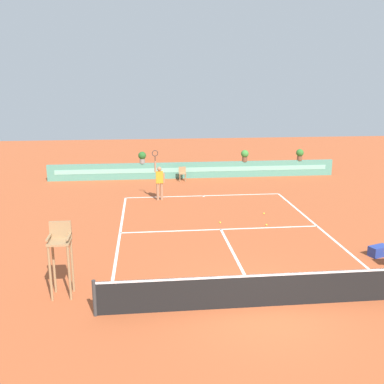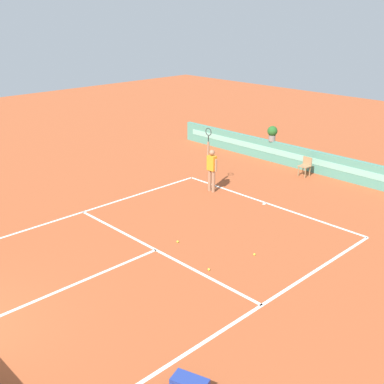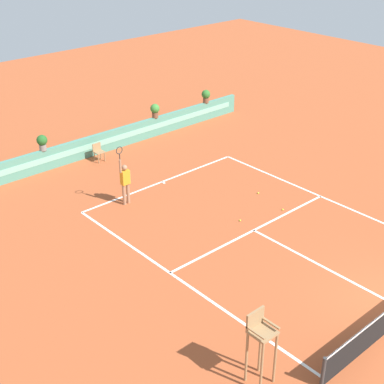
{
  "view_description": "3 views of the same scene",
  "coord_description": "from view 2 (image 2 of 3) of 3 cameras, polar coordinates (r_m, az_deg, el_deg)",
  "views": [
    {
      "loc": [
        -3.0,
        -10.44,
        5.91
      ],
      "look_at": [
        -0.93,
        8.85,
        1.0
      ],
      "focal_mm": 40.9,
      "sensor_mm": 36.0,
      "label": 1
    },
    {
      "loc": [
        10.25,
        -1.97,
        6.93
      ],
      "look_at": [
        -0.93,
        8.85,
        1.0
      ],
      "focal_mm": 45.1,
      "sensor_mm": 36.0,
      "label": 2
    },
    {
      "loc": [
        -13.9,
        -5.67,
        11.13
      ],
      "look_at": [
        -0.93,
        8.85,
        1.0
      ],
      "focal_mm": 53.02,
      "sensor_mm": 36.0,
      "label": 3
    }
  ],
  "objects": [
    {
      "name": "court_lines",
      "position": [
        15.12,
        -3.37,
        -6.45
      ],
      "size": [
        8.32,
        11.94,
        0.01
      ],
      "color": "white",
      "rests_on": "ground"
    },
    {
      "name": "tennis_ball_near_baseline",
      "position": [
        15.33,
        -1.7,
        -5.89
      ],
      "size": [
        0.07,
        0.07,
        0.07
      ],
      "primitive_type": "sphere",
      "color": "#CCE033",
      "rests_on": "ground"
    },
    {
      "name": "tennis_ball_mid_court",
      "position": [
        14.69,
        7.39,
        -7.33
      ],
      "size": [
        0.07,
        0.07,
        0.07
      ],
      "primitive_type": "sphere",
      "color": "#CCE033",
      "rests_on": "ground"
    },
    {
      "name": "back_wall_barrier",
      "position": [
        21.99,
        16.05,
        3.02
      ],
      "size": [
        18.0,
        0.21,
        1.0
      ],
      "color": "#4C8E7A",
      "rests_on": "ground"
    },
    {
      "name": "ground_plane",
      "position": [
        14.72,
        -5.5,
        -7.34
      ],
      "size": [
        60.0,
        60.0,
        0.0
      ],
      "primitive_type": "plane",
      "color": "#A84C28"
    },
    {
      "name": "tennis_ball_by_sideline",
      "position": [
        13.8,
        2.01,
        -9.14
      ],
      "size": [
        0.07,
        0.07,
        0.07
      ],
      "primitive_type": "sphere",
      "color": "#CCE033",
      "rests_on": "ground"
    },
    {
      "name": "tennis_player",
      "position": [
        19.22,
        2.34,
        3.02
      ],
      "size": [
        0.62,
        0.23,
        2.58
      ],
      "color": "#9E7051",
      "rests_on": "ground"
    },
    {
      "name": "ball_kid_chair",
      "position": [
        21.78,
        13.27,
        3.06
      ],
      "size": [
        0.44,
        0.44,
        0.85
      ],
      "color": "#99754C",
      "rests_on": "ground"
    },
    {
      "name": "potted_plant_left",
      "position": [
        23.43,
        9.48,
        6.96
      ],
      "size": [
        0.48,
        0.48,
        0.72
      ],
      "color": "gray",
      "rests_on": "back_wall_barrier"
    }
  ]
}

